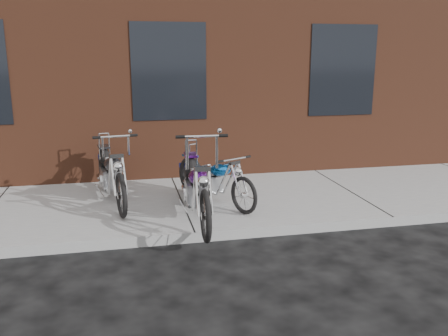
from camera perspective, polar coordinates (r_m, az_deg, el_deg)
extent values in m
plane|color=black|center=(6.59, -3.48, -8.98)|extent=(120.00, 120.00, 0.00)
cube|color=gray|center=(7.96, -5.13, -4.41)|extent=(22.00, 3.00, 0.15)
cube|color=brown|center=(14.13, -8.96, 19.38)|extent=(22.00, 10.00, 8.00)
torus|color=black|center=(7.55, -3.85, -1.73)|extent=(0.18, 0.78, 0.77)
torus|color=black|center=(5.96, -2.02, -6.29)|extent=(0.10, 0.70, 0.70)
cube|color=gray|center=(6.89, -3.21, -3.30)|extent=(0.32, 0.44, 0.32)
ellipsoid|color=#561581|center=(6.52, -2.92, -1.43)|extent=(0.30, 0.60, 0.33)
cube|color=black|center=(7.10, -3.51, -1.00)|extent=(0.27, 0.31, 0.06)
cylinder|color=silver|center=(6.00, -2.23, -3.32)|extent=(0.05, 0.31, 0.58)
cylinder|color=silver|center=(5.96, -2.47, 3.62)|extent=(0.59, 0.05, 0.03)
cylinder|color=silver|center=(7.37, -3.82, 1.16)|extent=(0.02, 0.02, 0.52)
cylinder|color=silver|center=(7.18, -2.40, -3.78)|extent=(0.09, 0.97, 0.05)
torus|color=black|center=(8.15, -3.46, -1.04)|extent=(0.40, 0.64, 0.65)
torus|color=black|center=(7.08, 3.11, -3.55)|extent=(0.31, 0.55, 0.59)
cube|color=gray|center=(7.70, -1.00, -1.95)|extent=(0.39, 0.43, 0.27)
ellipsoid|color=blue|center=(7.44, 0.16, -0.42)|extent=(0.43, 0.55, 0.28)
cube|color=beige|center=(7.84, -2.05, -0.32)|extent=(0.31, 0.32, 0.05)
cylinder|color=silver|center=(7.10, 2.54, -1.51)|extent=(0.15, 0.25, 0.49)
cylinder|color=silver|center=(7.11, 1.97, 0.93)|extent=(0.46, 0.24, 0.03)
cylinder|color=silver|center=(8.01, -3.20, 1.23)|extent=(0.03, 0.03, 0.43)
cylinder|color=silver|center=(7.95, -1.24, -2.34)|extent=(0.40, 0.75, 0.04)
torus|color=black|center=(8.58, -13.96, -0.31)|extent=(0.27, 0.77, 0.76)
torus|color=black|center=(7.02, -12.04, -3.59)|extent=(0.19, 0.68, 0.68)
cube|color=gray|center=(7.94, -13.27, -1.46)|extent=(0.36, 0.46, 0.31)
ellipsoid|color=#28292C|center=(7.58, -13.06, 0.23)|extent=(0.37, 0.62, 0.32)
cube|color=black|center=(8.15, -13.65, 0.43)|extent=(0.30, 0.33, 0.06)
cylinder|color=silver|center=(7.07, -12.33, -1.16)|extent=(0.09, 0.31, 0.57)
cylinder|color=silver|center=(7.07, -12.74, 3.56)|extent=(0.57, 0.13, 0.03)
cylinder|color=silver|center=(8.42, -14.04, 2.20)|extent=(0.03, 0.03, 0.50)
cylinder|color=silver|center=(8.21, -12.60, -1.91)|extent=(0.21, 0.94, 0.05)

